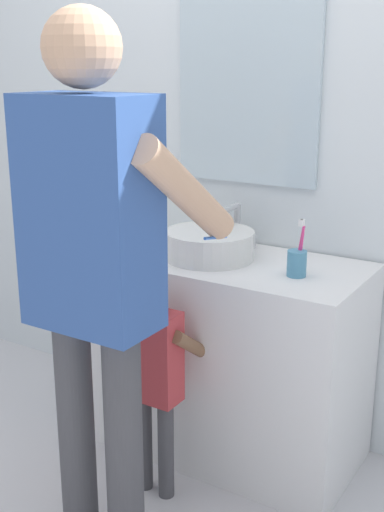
# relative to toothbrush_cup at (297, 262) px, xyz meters

# --- Properties ---
(ground_plane) EXTENTS (14.00, 14.00, 0.00)m
(ground_plane) POSITION_rel_toothbrush_cup_xyz_m (-0.38, -0.25, -0.88)
(ground_plane) COLOR silver
(back_wall) EXTENTS (4.40, 0.10, 2.70)m
(back_wall) POSITION_rel_toothbrush_cup_xyz_m (-0.38, 0.37, 0.47)
(back_wall) COLOR silver
(back_wall) RESTS_ON ground
(vanity_cabinet) EXTENTS (1.22, 0.54, 0.82)m
(vanity_cabinet) POSITION_rel_toothbrush_cup_xyz_m (-0.38, 0.05, -0.47)
(vanity_cabinet) COLOR white
(vanity_cabinet) RESTS_ON ground
(sink_basin) EXTENTS (0.35, 0.35, 0.11)m
(sink_basin) POSITION_rel_toothbrush_cup_xyz_m (-0.38, 0.03, 0.00)
(sink_basin) COLOR silver
(sink_basin) RESTS_ON vanity_cabinet
(faucet) EXTENTS (0.18, 0.14, 0.18)m
(faucet) POSITION_rel_toothbrush_cup_xyz_m (-0.38, 0.24, 0.03)
(faucet) COLOR #B7BABF
(faucet) RESTS_ON vanity_cabinet
(toothbrush_cup) EXTENTS (0.07, 0.07, 0.21)m
(toothbrush_cup) POSITION_rel_toothbrush_cup_xyz_m (0.00, 0.00, 0.00)
(toothbrush_cup) COLOR #4C8EB2
(toothbrush_cup) RESTS_ON vanity_cabinet
(soap_bottle) EXTENTS (0.06, 0.06, 0.16)m
(soap_bottle) POSITION_rel_toothbrush_cup_xyz_m (-0.71, 0.04, 0.01)
(soap_bottle) COLOR gold
(soap_bottle) RESTS_ON vanity_cabinet
(child_toddler) EXTENTS (0.26, 0.26, 0.85)m
(child_toddler) POSITION_rel_toothbrush_cup_xyz_m (-0.38, -0.35, -0.37)
(child_toddler) COLOR #47474C
(child_toddler) RESTS_ON ground
(adult_parent) EXTENTS (0.53, 0.56, 1.72)m
(adult_parent) POSITION_rel_toothbrush_cup_xyz_m (-0.37, -0.66, 0.15)
(adult_parent) COLOR #47474C
(adult_parent) RESTS_ON ground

